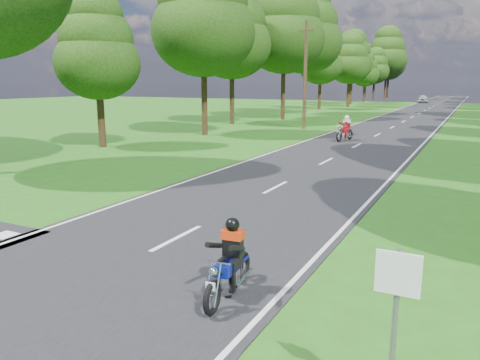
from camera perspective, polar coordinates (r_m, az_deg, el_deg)
The scene contains 9 objects.
ground at distance 9.71m, azimuth -14.54°, elevation -10.41°, with size 160.00×160.00×0.00m, color #265212.
main_road at distance 57.09m, azimuth 21.00°, elevation 7.57°, with size 7.00×140.00×0.02m, color black.
road_markings at distance 55.24m, azimuth 20.65°, elevation 7.49°, with size 7.40×140.00×0.01m.
treeline at distance 67.03m, azimuth 23.79°, elevation 14.97°, with size 40.00×115.35×14.78m.
telegraph_pole at distance 36.69m, azimuth 7.95°, elevation 12.57°, with size 1.20×0.26×8.00m.
road_sign at distance 5.20m, azimuth 18.43°, elevation -14.86°, with size 0.45×0.07×2.00m.
rider_near_blue at distance 8.00m, azimuth -1.41°, elevation -9.59°, with size 0.54×1.63×1.36m, color navy, non-canonical shape.
rider_far_red at distance 29.54m, azimuth 12.68°, elevation 6.19°, with size 0.62×1.86×1.55m, color #AA0D1E, non-canonical shape.
distant_car at distance 85.32m, azimuth 21.42°, elevation 9.21°, with size 1.58×3.92×1.34m, color silver.
Camera 1 is at (6.07, -6.65, 3.64)m, focal length 35.00 mm.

